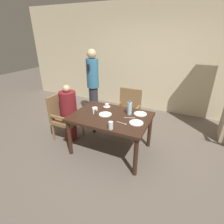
{
  "coord_description": "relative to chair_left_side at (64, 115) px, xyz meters",
  "views": [
    {
      "loc": [
        1.2,
        -2.48,
        2.06
      ],
      "look_at": [
        0.0,
        0.05,
        0.77
      ],
      "focal_mm": 28.0,
      "sensor_mm": 36.0,
      "label": 1
    }
  ],
  "objects": [
    {
      "name": "chair_far_side",
      "position": [
        1.07,
        0.87,
        0.0
      ],
      "size": [
        0.5,
        0.5,
        0.94
      ],
      "color": "brown",
      "rests_on": "ground_plane"
    },
    {
      "name": "salt_shaker",
      "position": [
        0.76,
        -0.07,
        0.26
      ],
      "size": [
        0.03,
        0.03,
        0.09
      ],
      "color": "white",
      "rests_on": "dining_table"
    },
    {
      "name": "pepper_shaker",
      "position": [
        0.8,
        -0.07,
        0.26
      ],
      "size": [
        0.03,
        0.03,
        0.08
      ],
      "color": "#4C3D2D",
      "rests_on": "dining_table"
    },
    {
      "name": "glass_tall_mid",
      "position": [
        1.3,
        0.27,
        0.27
      ],
      "size": [
        0.07,
        0.07,
        0.12
      ],
      "color": "silver",
      "rests_on": "dining_table"
    },
    {
      "name": "bowl_small",
      "position": [
        0.69,
        0.1,
        0.24
      ],
      "size": [
        0.11,
        0.11,
        0.05
      ],
      "color": "white",
      "rests_on": "dining_table"
    },
    {
      "name": "teacup_with_saucer",
      "position": [
        0.82,
        0.33,
        0.24
      ],
      "size": [
        0.14,
        0.14,
        0.06
      ],
      "color": "white",
      "rests_on": "dining_table"
    },
    {
      "name": "plate_main_right",
      "position": [
        1.56,
        -0.07,
        0.22
      ],
      "size": [
        0.23,
        0.23,
        0.01
      ],
      "color": "white",
      "rests_on": "dining_table"
    },
    {
      "name": "dining_table",
      "position": [
        1.07,
        0.0,
        0.13
      ],
      "size": [
        1.35,
        0.96,
        0.72
      ],
      "color": "#331E14",
      "rests_on": "ground_plane"
    },
    {
      "name": "wall_back",
      "position": [
        1.07,
        2.28,
        0.89
      ],
      "size": [
        8.0,
        0.06,
        2.8
      ],
      "color": "beige",
      "rests_on": "ground_plane"
    },
    {
      "name": "diner_in_left_chair",
      "position": [
        0.14,
        0.0,
        0.09
      ],
      "size": [
        0.32,
        0.32,
        1.16
      ],
      "color": "maroon",
      "rests_on": "ground_plane"
    },
    {
      "name": "plate_dessert_center",
      "position": [
        1.52,
        0.28,
        0.22
      ],
      "size": [
        0.23,
        0.23,
        0.01
      ],
      "color": "white",
      "rests_on": "dining_table"
    },
    {
      "name": "plate_main_left",
      "position": [
        0.96,
        -0.01,
        0.22
      ],
      "size": [
        0.23,
        0.23,
        0.01
      ],
      "color": "white",
      "rests_on": "dining_table"
    },
    {
      "name": "ground_plane",
      "position": [
        1.07,
        0.0,
        -0.51
      ],
      "size": [
        16.0,
        16.0,
        0.0
      ],
      "primitive_type": "plane",
      "color": "#60564C"
    },
    {
      "name": "glass_tall_near",
      "position": [
        1.27,
        -0.42,
        0.27
      ],
      "size": [
        0.07,
        0.07,
        0.12
      ],
      "color": "silver",
      "rests_on": "dining_table"
    },
    {
      "name": "standing_host",
      "position": [
        0.03,
        1.14,
        0.41
      ],
      "size": [
        0.29,
        0.33,
        1.71
      ],
      "color": "#2D2D33",
      "rests_on": "ground_plane"
    },
    {
      "name": "fork_beside_plate",
      "position": [
        1.36,
        -0.18,
        0.22
      ],
      "size": [
        0.18,
        0.03,
        0.0
      ],
      "color": "silver",
      "rests_on": "dining_table"
    },
    {
      "name": "knife_beside_plate",
      "position": [
        1.41,
        0.06,
        0.22
      ],
      "size": [
        0.18,
        0.08,
        0.0
      ],
      "color": "silver",
      "rests_on": "dining_table"
    },
    {
      "name": "water_bottle",
      "position": [
        1.34,
        0.19,
        0.33
      ],
      "size": [
        0.08,
        0.08,
        0.25
      ],
      "color": "#A3C6DB",
      "rests_on": "dining_table"
    },
    {
      "name": "chair_left_side",
      "position": [
        0.0,
        0.0,
        0.0
      ],
      "size": [
        0.5,
        0.5,
        0.94
      ],
      "color": "brown",
      "rests_on": "ground_plane"
    }
  ]
}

